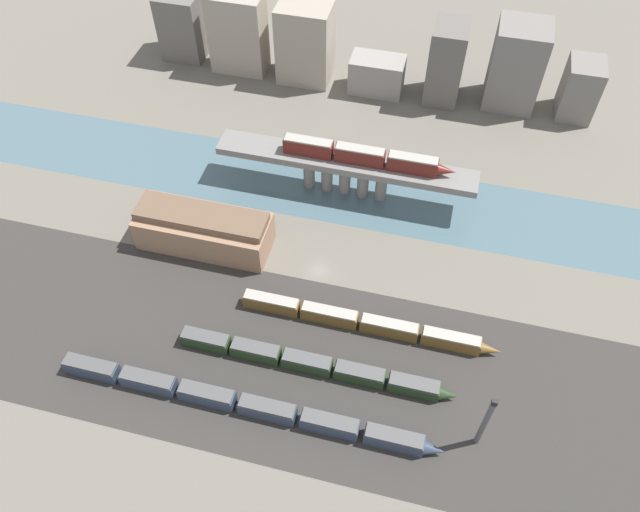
{
  "coord_description": "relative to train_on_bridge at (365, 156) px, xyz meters",
  "views": [
    {
      "loc": [
        20.79,
        -82.25,
        109.73
      ],
      "look_at": [
        0.0,
        0.95,
        4.17
      ],
      "focal_mm": 35.0,
      "sensor_mm": 36.0,
      "label": 1
    }
  ],
  "objects": [
    {
      "name": "city_block_tall",
      "position": [
        32.22,
        46.28,
        -0.71
      ],
      "size": [
        13.71,
        13.27,
        23.44
      ],
      "primitive_type": "cube",
      "color": "slate",
      "rests_on": "ground"
    },
    {
      "name": "bridge",
      "position": [
        -4.57,
        0.0,
        -4.4
      ],
      "size": [
        62.26,
        7.53,
        10.42
      ],
      "color": "slate",
      "rests_on": "ground"
    },
    {
      "name": "city_block_center",
      "position": [
        -26.05,
        43.83,
        -1.18
      ],
      "size": [
        14.95,
        11.69,
        22.5
      ],
      "primitive_type": "cube",
      "color": "gray",
      "rests_on": "ground"
    },
    {
      "name": "river_water",
      "position": [
        -4.57,
        0.0,
        -12.43
      ],
      "size": [
        320.0,
        22.46,
        0.01
      ],
      "primitive_type": "cube",
      "color": "#47606B",
      "rests_on": "ground"
    },
    {
      "name": "train_yard_far",
      "position": [
        8.31,
        -38.01,
        -10.63
      ],
      "size": [
        53.73,
        2.67,
        3.68
      ],
      "color": "brown",
      "rests_on": "ground"
    },
    {
      "name": "city_block_low",
      "position": [
        50.03,
        45.23,
        -4.49
      ],
      "size": [
        9.24,
        11.06,
        15.89
      ],
      "primitive_type": "cube",
      "color": "slate",
      "rests_on": "ground"
    },
    {
      "name": "city_block_left",
      "position": [
        -45.87,
        43.38,
        -0.86
      ],
      "size": [
        15.78,
        8.83,
        23.15
      ],
      "primitive_type": "cube",
      "color": "gray",
      "rests_on": "ground"
    },
    {
      "name": "signal_tower",
      "position": [
        32.86,
        -57.09,
        -4.46
      ],
      "size": [
        1.03,
        1.03,
        16.32
      ],
      "color": "#4C4C51",
      "rests_on": "ground"
    },
    {
      "name": "train_yard_near",
      "position": [
        -10.14,
        -61.19,
        -10.63
      ],
      "size": [
        74.29,
        3.07,
        3.67
      ],
      "color": "#2D384C",
      "rests_on": "ground"
    },
    {
      "name": "railbed_yard",
      "position": [
        -4.57,
        -49.9,
        -12.43
      ],
      "size": [
        280.0,
        42.0,
        0.01
      ],
      "primitive_type": "cube",
      "color": "#33302D",
      "rests_on": "ground"
    },
    {
      "name": "warehouse_building",
      "position": [
        -31.73,
        -24.16,
        -7.72
      ],
      "size": [
        29.98,
        11.32,
        9.91
      ],
      "color": "#937056",
      "rests_on": "ground"
    },
    {
      "name": "train_yard_mid",
      "position": [
        0.31,
        -49.81,
        -10.75
      ],
      "size": [
        55.53,
        3.13,
        3.44
      ],
      "color": "#23381E",
      "rests_on": "ground"
    },
    {
      "name": "city_block_far_right",
      "position": [
        13.72,
        43.98,
        -1.41
      ],
      "size": [
        9.34,
        12.26,
        22.05
      ],
      "primitive_type": "cube",
      "color": "#605B56",
      "rests_on": "ground"
    },
    {
      "name": "city_block_right",
      "position": [
        -4.78,
        42.32,
        -7.25
      ],
      "size": [
        15.07,
        8.76,
        10.36
      ],
      "primitive_type": "cube",
      "color": "gray",
      "rests_on": "ground"
    },
    {
      "name": "train_on_bridge",
      "position": [
        0.0,
        0.0,
        0.0
      ],
      "size": [
        40.46,
        2.96,
        4.13
      ],
      "color": "#5B1E19",
      "rests_on": "bridge"
    },
    {
      "name": "city_block_far_left",
      "position": [
        -64.3,
        47.1,
        -2.72
      ],
      "size": [
        12.15,
        12.59,
        19.43
      ],
      "primitive_type": "cube",
      "color": "#605B56",
      "rests_on": "ground"
    },
    {
      "name": "ground_plane",
      "position": [
        -4.57,
        -25.9,
        -12.43
      ],
      "size": [
        400.0,
        400.0,
        0.0
      ],
      "primitive_type": "plane",
      "color": "#666056"
    }
  ]
}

